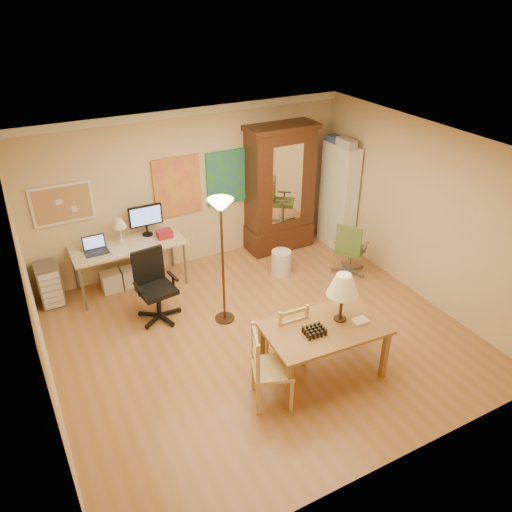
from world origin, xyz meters
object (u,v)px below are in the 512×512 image
dining_table (331,315)px  bookshelf (338,197)px  office_chair_green (349,260)px  office_chair_black (157,301)px  armoire (279,197)px  computer_desk (131,260)px

dining_table → bookshelf: bearing=52.9°
office_chair_green → office_chair_black: bearing=174.8°
dining_table → armoire: bearing=70.6°
computer_desk → armoire: (2.79, 0.08, 0.52)m
computer_desk → armoire: 2.84m
dining_table → office_chair_black: 2.71m
office_chair_black → dining_table: bearing=-53.6°
office_chair_green → dining_table: bearing=-133.1°
dining_table → armoire: 3.45m
dining_table → computer_desk: dining_table is taller
dining_table → office_chair_green: bearing=46.9°
office_chair_green → armoire: size_ratio=0.42×
armoire → bookshelf: armoire is taller
office_chair_black → armoire: size_ratio=0.47×
office_chair_black → armoire: armoire is taller
computer_desk → office_chair_green: (3.36, -1.34, -0.22)m
office_chair_black → bookshelf: size_ratio=0.55×
computer_desk → office_chair_green: bearing=-21.8°
office_chair_black → computer_desk: bearing=94.4°
dining_table → computer_desk: size_ratio=0.88×
dining_table → office_chair_black: bearing=126.4°
computer_desk → office_chair_black: (0.08, -1.04, -0.19)m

